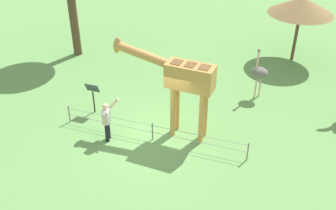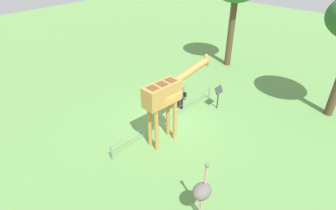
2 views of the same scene
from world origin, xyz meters
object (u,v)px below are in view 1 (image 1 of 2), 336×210
giraffe (181,79)px  shade_hut_near (302,5)px  visitor (107,119)px  ostrich (260,73)px  info_sign (93,92)px

giraffe → shade_hut_near: giraffe is taller
visitor → ostrich: size_ratio=0.77×
giraffe → info_sign: (3.76, -0.22, -1.40)m
giraffe → info_sign: size_ratio=2.93×
info_sign → ostrich: bearing=-150.9°
giraffe → info_sign: bearing=-3.3°
ostrich → shade_hut_near: size_ratio=0.69×
ostrich → giraffe: bearing=57.1°
giraffe → info_sign: giraffe is taller
giraffe → ostrich: giraffe is taller
shade_hut_near → info_sign: (7.24, 7.73, -1.89)m
ostrich → info_sign: ostrich is taller
giraffe → ostrich: 4.45m
giraffe → visitor: (2.39, 1.27, -1.45)m
ostrich → shade_hut_near: bearing=-104.8°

